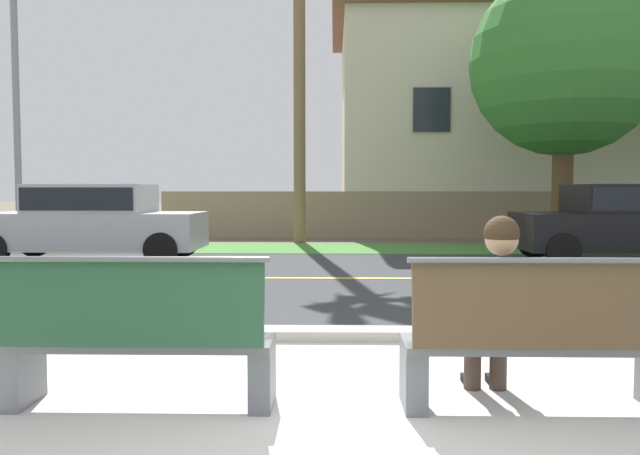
% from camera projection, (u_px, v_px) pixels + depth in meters
% --- Properties ---
extents(ground_plane, '(140.00, 140.00, 0.00)m').
position_uv_depth(ground_plane, '(335.00, 267.00, 11.54)').
color(ground_plane, '#665B4C').
extents(sidewalk_pavement, '(44.00, 3.60, 0.01)m').
position_uv_depth(sidewalk_pavement, '(338.00, 412.00, 3.96)').
color(sidewalk_pavement, beige).
rests_on(sidewalk_pavement, ground_plane).
extents(curb_edge, '(44.00, 0.30, 0.11)m').
position_uv_depth(curb_edge, '(336.00, 334.00, 5.90)').
color(curb_edge, '#ADA89E').
rests_on(curb_edge, ground_plane).
extents(street_asphalt, '(52.00, 8.00, 0.01)m').
position_uv_depth(street_asphalt, '(335.00, 278.00, 10.04)').
color(street_asphalt, '#383A3D').
rests_on(street_asphalt, ground_plane).
extents(road_centre_line, '(48.00, 0.14, 0.01)m').
position_uv_depth(road_centre_line, '(335.00, 278.00, 10.04)').
color(road_centre_line, '#E0CC4C').
rests_on(road_centre_line, ground_plane).
extents(far_verge_grass, '(48.00, 2.80, 0.02)m').
position_uv_depth(far_verge_grass, '(335.00, 248.00, 15.31)').
color(far_verge_grass, '#478438').
rests_on(far_verge_grass, ground_plane).
extents(bench_left, '(1.72, 0.48, 1.01)m').
position_uv_depth(bench_left, '(138.00, 341.00, 3.99)').
color(bench_left, slate).
rests_on(bench_left, ground_plane).
extents(bench_right, '(1.72, 0.48, 1.01)m').
position_uv_depth(bench_right, '(540.00, 343.00, 3.94)').
color(bench_right, slate).
rests_on(bench_right, ground_plane).
extents(seated_person_grey, '(0.52, 0.68, 1.25)m').
position_uv_depth(seated_person_grey, '(497.00, 303.00, 4.10)').
color(seated_person_grey, '#47382D').
rests_on(seated_person_grey, ground_plane).
extents(car_silver_near, '(4.30, 1.86, 1.54)m').
position_uv_depth(car_silver_near, '(93.00, 219.00, 12.50)').
color(car_silver_near, '#B2B5BC').
rests_on(car_silver_near, ground_plane).
extents(car_black_far, '(4.30, 1.86, 1.54)m').
position_uv_depth(car_black_far, '(630.00, 219.00, 12.26)').
color(car_black_far, black).
rests_on(car_black_far, ground_plane).
extents(streetlamp, '(0.24, 2.10, 7.20)m').
position_uv_depth(streetlamp, '(20.00, 79.00, 15.04)').
color(streetlamp, gray).
rests_on(streetlamp, ground_plane).
extents(shade_tree_far_left, '(4.51, 4.51, 7.44)m').
position_uv_depth(shade_tree_far_left, '(573.00, 47.00, 14.85)').
color(shade_tree_far_left, brown).
rests_on(shade_tree_far_left, ground_plane).
extents(garden_wall, '(13.00, 0.36, 1.40)m').
position_uv_depth(garden_wall, '(378.00, 215.00, 18.75)').
color(garden_wall, gray).
rests_on(garden_wall, ground_plane).
extents(house_across_street, '(10.12, 6.91, 7.54)m').
position_uv_depth(house_across_street, '(478.00, 122.00, 21.68)').
color(house_across_street, beige).
rests_on(house_across_street, ground_plane).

